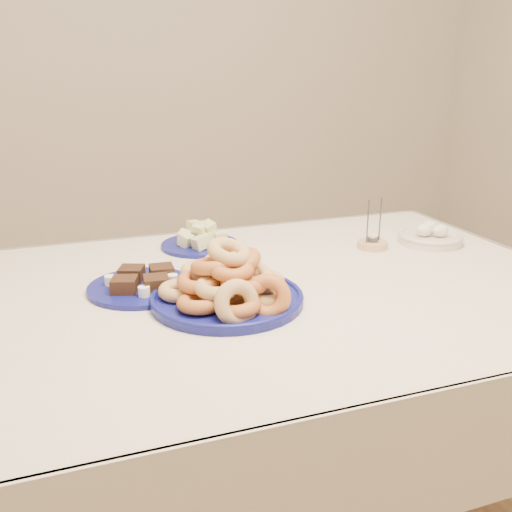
{
  "coord_description": "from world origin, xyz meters",
  "views": [
    {
      "loc": [
        -0.43,
        -1.24,
        1.27
      ],
      "look_at": [
        0.0,
        -0.05,
        0.85
      ],
      "focal_mm": 40.0,
      "sensor_mm": 36.0,
      "label": 1
    }
  ],
  "objects_px": {
    "candle_holder": "(372,244)",
    "dining_table": "(249,327)",
    "melon_plate": "(201,240)",
    "egg_bowl": "(430,237)",
    "brownie_plate": "(143,284)",
    "donut_platter": "(228,286)"
  },
  "relations": [
    {
      "from": "candle_holder",
      "to": "dining_table",
      "type": "bearing_deg",
      "value": -157.84
    },
    {
      "from": "melon_plate",
      "to": "dining_table",
      "type": "bearing_deg",
      "value": -85.95
    },
    {
      "from": "melon_plate",
      "to": "egg_bowl",
      "type": "bearing_deg",
      "value": -16.58
    },
    {
      "from": "melon_plate",
      "to": "brownie_plate",
      "type": "relative_size",
      "value": 1.0
    },
    {
      "from": "donut_platter",
      "to": "melon_plate",
      "type": "xyz_separation_m",
      "value": [
        0.05,
        0.45,
        -0.02
      ]
    },
    {
      "from": "donut_platter",
      "to": "brownie_plate",
      "type": "distance_m",
      "value": 0.23
    },
    {
      "from": "candle_holder",
      "to": "melon_plate",
      "type": "bearing_deg",
      "value": 158.98
    },
    {
      "from": "dining_table",
      "to": "melon_plate",
      "type": "relative_size",
      "value": 6.01
    },
    {
      "from": "melon_plate",
      "to": "candle_holder",
      "type": "relative_size",
      "value": 1.87
    },
    {
      "from": "donut_platter",
      "to": "melon_plate",
      "type": "relative_size",
      "value": 1.28
    },
    {
      "from": "donut_platter",
      "to": "brownie_plate",
      "type": "bearing_deg",
      "value": 137.85
    },
    {
      "from": "egg_bowl",
      "to": "donut_platter",
      "type": "bearing_deg",
      "value": -161.3
    },
    {
      "from": "donut_platter",
      "to": "brownie_plate",
      "type": "height_order",
      "value": "donut_platter"
    },
    {
      "from": "dining_table",
      "to": "donut_platter",
      "type": "bearing_deg",
      "value": -135.28
    },
    {
      "from": "brownie_plate",
      "to": "egg_bowl",
      "type": "xyz_separation_m",
      "value": [
        0.9,
        0.09,
        0.01
      ]
    },
    {
      "from": "melon_plate",
      "to": "brownie_plate",
      "type": "bearing_deg",
      "value": -127.17
    },
    {
      "from": "melon_plate",
      "to": "candle_holder",
      "type": "bearing_deg",
      "value": -21.02
    },
    {
      "from": "brownie_plate",
      "to": "candle_holder",
      "type": "relative_size",
      "value": 1.87
    },
    {
      "from": "dining_table",
      "to": "egg_bowl",
      "type": "distance_m",
      "value": 0.69
    },
    {
      "from": "melon_plate",
      "to": "egg_bowl",
      "type": "height_order",
      "value": "melon_plate"
    },
    {
      "from": "dining_table",
      "to": "donut_platter",
      "type": "distance_m",
      "value": 0.19
    },
    {
      "from": "donut_platter",
      "to": "egg_bowl",
      "type": "bearing_deg",
      "value": 18.7
    }
  ]
}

